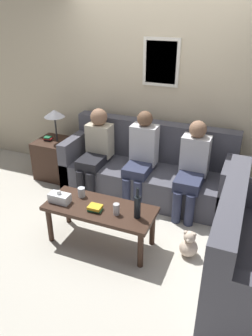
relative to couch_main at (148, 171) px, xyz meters
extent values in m
plane|color=beige|center=(0.00, -0.50, -0.33)|extent=(16.00, 16.00, 0.00)
cube|color=beige|center=(0.00, 0.42, 0.97)|extent=(9.00, 0.06, 2.60)
cube|color=silver|center=(0.00, 0.38, 1.37)|extent=(0.48, 0.02, 0.60)
cube|color=beige|center=(0.00, 0.37, 1.37)|extent=(0.40, 0.01, 0.52)
cube|color=#4C4C56|center=(0.00, -0.06, -0.12)|extent=(2.25, 0.82, 0.41)
cube|color=#4C4C56|center=(0.00, 0.24, 0.36)|extent=(2.25, 0.20, 0.54)
cube|color=#4C4C56|center=(-1.06, -0.06, 0.03)|extent=(0.14, 0.82, 0.71)
cube|color=#4C4C56|center=(1.06, -0.06, 0.03)|extent=(0.14, 0.82, 0.71)
cube|color=#4C4C56|center=(1.18, -1.21, 0.36)|extent=(0.20, 1.58, 0.54)
cube|color=#382319|center=(-0.12, -1.22, 0.12)|extent=(1.18, 0.49, 0.04)
cylinder|color=#382319|center=(-0.65, -1.40, -0.12)|extent=(0.06, 0.06, 0.42)
cylinder|color=#382319|center=(0.41, -1.40, -0.12)|extent=(0.06, 0.06, 0.42)
cylinder|color=#382319|center=(-0.65, -1.03, -0.12)|extent=(0.06, 0.06, 0.42)
cylinder|color=#382319|center=(0.41, -1.03, -0.12)|extent=(0.06, 0.06, 0.42)
cube|color=#382319|center=(-1.44, -0.08, -0.04)|extent=(0.51, 0.51, 0.58)
cylinder|color=#262628|center=(-1.38, -0.08, 0.45)|extent=(0.02, 0.02, 0.39)
cone|color=slate|center=(-1.38, -0.08, 0.67)|extent=(0.29, 0.29, 0.10)
cube|color=black|center=(-1.52, -0.10, 0.26)|extent=(0.11, 0.07, 0.02)
cube|color=red|center=(-1.52, -0.10, 0.28)|extent=(0.13, 0.09, 0.02)
cube|color=#237547|center=(-1.52, -0.10, 0.30)|extent=(0.10, 0.10, 0.02)
cylinder|color=black|center=(0.31, -1.24, 0.25)|extent=(0.07, 0.07, 0.24)
cylinder|color=black|center=(0.31, -1.24, 0.42)|extent=(0.03, 0.03, 0.10)
cylinder|color=silver|center=(-0.40, -1.11, 0.19)|extent=(0.08, 0.08, 0.11)
cube|color=#237547|center=(-0.14, -1.29, 0.15)|extent=(0.16, 0.11, 0.02)
cube|color=gold|center=(-0.14, -1.29, 0.18)|extent=(0.14, 0.12, 0.03)
cylinder|color=#BCBCC1|center=(0.09, -1.27, 0.20)|extent=(0.07, 0.07, 0.12)
cube|color=silver|center=(-0.56, -1.29, 0.19)|extent=(0.23, 0.12, 0.10)
sphere|color=white|center=(-0.56, -1.29, 0.26)|extent=(0.05, 0.05, 0.05)
cube|color=black|center=(-0.70, -0.27, 0.14)|extent=(0.31, 0.45, 0.14)
cylinder|color=black|center=(-0.77, -0.50, -0.12)|extent=(0.11, 0.11, 0.41)
cylinder|color=black|center=(-0.62, -0.50, -0.12)|extent=(0.11, 0.11, 0.41)
cube|color=beige|center=(-0.70, -0.05, 0.36)|extent=(0.34, 0.22, 0.45)
sphere|color=#8C664C|center=(-0.70, -0.05, 0.69)|extent=(0.23, 0.23, 0.23)
cube|color=#2D334C|center=(-0.05, -0.26, 0.14)|extent=(0.31, 0.42, 0.14)
cylinder|color=#2D334C|center=(-0.12, -0.47, -0.12)|extent=(0.11, 0.11, 0.41)
cylinder|color=#2D334C|center=(0.03, -0.47, -0.12)|extent=(0.11, 0.11, 0.41)
cube|color=silver|center=(-0.05, -0.05, 0.40)|extent=(0.34, 0.22, 0.53)
sphere|color=brown|center=(-0.05, -0.05, 0.75)|extent=(0.20, 0.20, 0.20)
cube|color=#2D334C|center=(0.63, -0.30, 0.14)|extent=(0.31, 0.46, 0.14)
cylinder|color=#2D334C|center=(0.55, -0.53, -0.12)|extent=(0.11, 0.11, 0.41)
cylinder|color=#2D334C|center=(0.70, -0.53, -0.12)|extent=(0.11, 0.11, 0.41)
cube|color=silver|center=(0.63, -0.08, 0.38)|extent=(0.34, 0.22, 0.49)
sphere|color=#8C664C|center=(0.63, -0.08, 0.72)|extent=(0.21, 0.21, 0.21)
sphere|color=beige|center=(0.82, -1.06, -0.23)|extent=(0.19, 0.19, 0.19)
sphere|color=beige|center=(0.82, -1.06, -0.09)|extent=(0.13, 0.13, 0.13)
sphere|color=beige|center=(0.78, -1.06, -0.05)|extent=(0.04, 0.04, 0.04)
sphere|color=beige|center=(0.86, -1.06, -0.05)|extent=(0.04, 0.04, 0.04)
sphere|color=#FFEAD1|center=(0.82, -1.11, -0.10)|extent=(0.05, 0.05, 0.05)
camera|label=1|loc=(1.23, -3.77, 2.08)|focal=35.00mm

